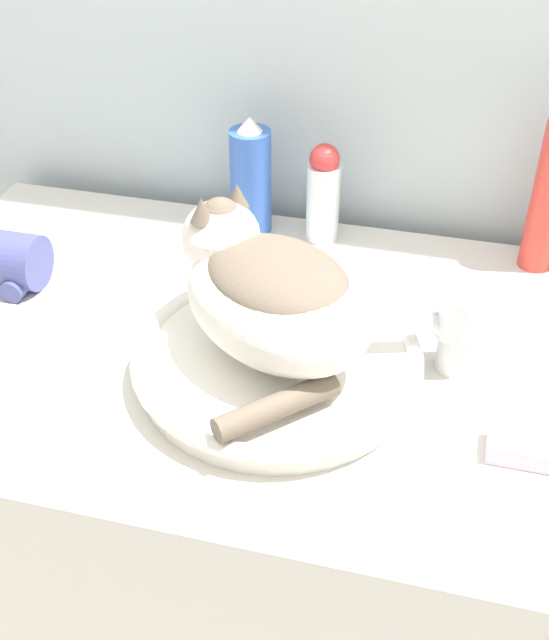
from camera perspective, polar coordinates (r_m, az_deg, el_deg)
The scene contains 7 objects.
vanity_counter at distance 1.32m, azimuth 1.61°, elevation -15.90°, with size 1.16×0.64×0.82m.
sink_basin at distance 0.97m, azimuth 0.19°, elevation -2.87°, with size 0.35×0.35×0.04m.
cat at distance 0.91m, azimuth -0.32°, elevation 2.07°, with size 0.30×0.32×0.17m.
faucet at distance 0.97m, azimuth 12.15°, elevation -0.29°, with size 0.16×0.08×0.13m.
spray_bottle_trigger at distance 1.23m, azimuth -1.70°, elevation 10.00°, with size 0.06×0.06×0.18m.
deodorant_stick at distance 1.21m, azimuth 3.49°, elevation 9.02°, with size 0.05×0.05×0.15m.
soap_bar at distance 0.91m, azimuth 17.33°, elevation -8.67°, with size 0.08×0.05×0.02m.
Camera 1 is at (0.16, -0.46, 1.46)m, focal length 45.00 mm.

